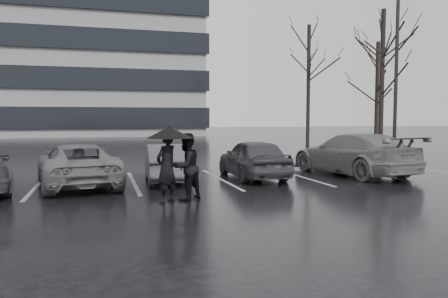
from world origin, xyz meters
The scene contains 13 objects.
ground centered at (0.00, 0.00, 0.00)m, with size 160.00×160.00×0.00m, color black.
car_main centered at (1.72, 2.47, 0.66)m, with size 1.55×3.85×1.31m, color black.
car_west_a centered at (-1.16, 2.54, 0.59)m, with size 1.26×3.61×1.19m, color #2B2B2D.
car_west_b centered at (-3.84, 2.23, 0.62)m, with size 2.07×4.50×1.25m, color #4C4C4E.
car_east centered at (5.38, 2.29, 0.74)m, with size 2.06×5.07×1.47m, color #4C4C4E.
pedestrian_left centered at (-1.68, -1.02, 0.85)m, with size 0.62×0.41×1.70m, color black.
pedestrian_right centered at (-1.17, -0.82, 0.82)m, with size 0.80×0.62×1.64m, color black.
umbrella centered at (-1.59, -0.99, 1.67)m, with size 1.08×1.08×1.83m.
lamp_post centered at (10.24, 6.47, 4.37)m, with size 0.52×0.52×9.55m.
stall_stripes centered at (-0.80, 2.50, 0.00)m, with size 19.72×5.00×0.00m.
tree_east centered at (12.00, 10.00, 4.00)m, with size 0.26×0.26×8.00m, color black.
tree_ne centered at (14.50, 14.00, 3.50)m, with size 0.26×0.26×7.00m, color black.
tree_north centered at (11.00, 17.00, 4.25)m, with size 0.26×0.26×8.50m, color black.
Camera 1 is at (-3.14, -11.22, 2.01)m, focal length 35.00 mm.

